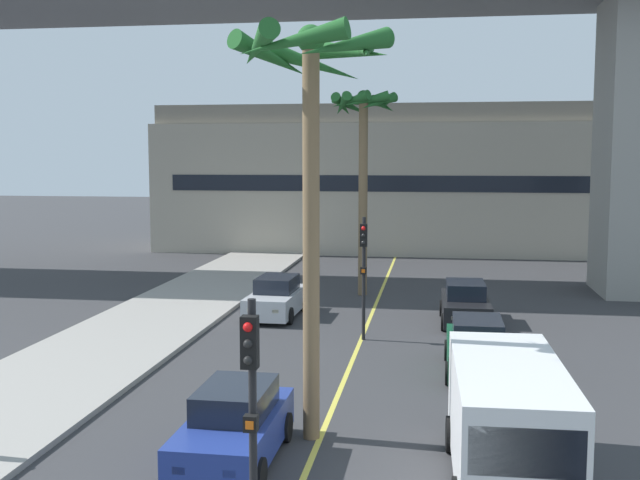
{
  "coord_description": "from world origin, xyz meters",
  "views": [
    {
      "loc": [
        2.48,
        -2.26,
        6.24
      ],
      "look_at": [
        0.0,
        14.0,
        4.43
      ],
      "focal_mm": 43.13,
      "sensor_mm": 36.0,
      "label": 1
    }
  ],
  "objects": [
    {
      "name": "lane_stripe_center",
      "position": [
        0.0,
        24.0,
        0.0
      ],
      "size": [
        0.14,
        56.0,
        0.01
      ],
      "primitive_type": "cube",
      "color": "#DBCC4C",
      "rests_on": "ground"
    },
    {
      "name": "delivery_van",
      "position": [
        3.86,
        12.11,
        1.29
      ],
      "size": [
        2.24,
        5.29,
        2.36
      ],
      "color": "white",
      "rests_on": "ground"
    },
    {
      "name": "sidewalk_left",
      "position": [
        -8.0,
        16.0,
        0.07
      ],
      "size": [
        4.8,
        80.0,
        0.15
      ],
      "primitive_type": "cube",
      "color": "#9E9991",
      "rests_on": "ground"
    },
    {
      "name": "palm_tree_mid_median",
      "position": [
        -0.79,
        31.78,
        7.36
      ],
      "size": [
        3.07,
        3.1,
        9.11
      ],
      "color": "brown",
      "rests_on": "ground"
    },
    {
      "name": "car_queue_fourth",
      "position": [
        -1.54,
        12.48,
        0.72
      ],
      "size": [
        1.85,
        4.11,
        1.56
      ],
      "color": "navy",
      "rests_on": "ground"
    },
    {
      "name": "car_queue_third",
      "position": [
        -3.64,
        26.62,
        0.72
      ],
      "size": [
        1.94,
        4.15,
        1.56
      ],
      "color": "#B7BABF",
      "rests_on": "ground"
    },
    {
      "name": "car_queue_second",
      "position": [
        3.6,
        26.42,
        0.72
      ],
      "size": [
        1.89,
        4.13,
        1.56
      ],
      "color": "black",
      "rests_on": "ground"
    },
    {
      "name": "traffic_light_median_near",
      "position": [
        -0.12,
        8.23,
        2.71
      ],
      "size": [
        0.24,
        0.37,
        4.2
      ],
      "color": "black",
      "rests_on": "ground"
    },
    {
      "name": "palm_tree_near_median",
      "position": [
        -0.16,
        14.05,
        7.37
      ],
      "size": [
        3.58,
        3.6,
        8.98
      ],
      "color": "brown",
      "rests_on": "ground"
    },
    {
      "name": "traffic_light_median_far",
      "position": [
        0.08,
        23.24,
        2.71
      ],
      "size": [
        0.24,
        0.37,
        4.2
      ],
      "color": "black",
      "rests_on": "ground"
    },
    {
      "name": "car_queue_front",
      "position": [
        3.7,
        19.82,
        0.72
      ],
      "size": [
        1.84,
        4.1,
        1.56
      ],
      "color": "#0C4728",
      "rests_on": "ground"
    },
    {
      "name": "pier_building_backdrop",
      "position": [
        0.0,
        49.01,
        4.67
      ],
      "size": [
        31.7,
        8.04,
        9.47
      ],
      "color": "#BCB29E",
      "rests_on": "ground"
    }
  ]
}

